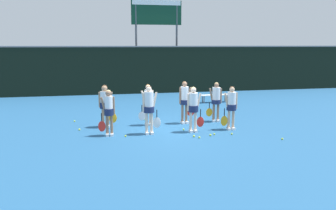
# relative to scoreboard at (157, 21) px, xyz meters

# --- Properties ---
(ground_plane) EXTENTS (140.00, 140.00, 0.00)m
(ground_plane) POSITION_rel_scoreboard_xyz_m (-1.26, -10.53, -4.83)
(ground_plane) COLOR #235684
(fence_windscreen) EXTENTS (60.00, 0.08, 3.16)m
(fence_windscreen) POSITION_rel_scoreboard_xyz_m (-1.26, -1.13, -3.24)
(fence_windscreen) COLOR black
(fence_windscreen) RESTS_ON ground_plane
(scoreboard) EXTENTS (3.47, 0.15, 6.22)m
(scoreboard) POSITION_rel_scoreboard_xyz_m (0.00, 0.00, 0.00)
(scoreboard) COLOR #515156
(scoreboard) RESTS_ON ground_plane
(bench_courtside) EXTENTS (1.70, 0.45, 0.45)m
(bench_courtside) POSITION_rel_scoreboard_xyz_m (2.48, -5.31, -4.45)
(bench_courtside) COLOR silver
(bench_courtside) RESTS_ON ground_plane
(player_0) EXTENTS (0.62, 0.34, 1.68)m
(player_0) POSITION_rel_scoreboard_xyz_m (-3.56, -11.17, -3.85)
(player_0) COLOR #8C664C
(player_0) RESTS_ON ground_plane
(player_1) EXTENTS (0.67, 0.39, 1.80)m
(player_1) POSITION_rel_scoreboard_xyz_m (-2.10, -11.24, -3.77)
(player_1) COLOR beige
(player_1) RESTS_ON ground_plane
(player_2) EXTENTS (0.66, 0.38, 1.72)m
(player_2) POSITION_rel_scoreboard_xyz_m (-0.43, -11.25, -3.82)
(player_2) COLOR beige
(player_2) RESTS_ON ground_plane
(player_3) EXTENTS (0.65, 0.38, 1.70)m
(player_3) POSITION_rel_scoreboard_xyz_m (1.09, -11.20, -3.84)
(player_3) COLOR tan
(player_3) RESTS_ON ground_plane
(player_4) EXTENTS (0.69, 0.41, 1.70)m
(player_4) POSITION_rel_scoreboard_xyz_m (-3.67, -9.87, -3.82)
(player_4) COLOR tan
(player_4) RESTS_ON ground_plane
(player_5) EXTENTS (0.63, 0.34, 1.68)m
(player_5) POSITION_rel_scoreboard_xyz_m (-1.96, -9.89, -3.85)
(player_5) COLOR beige
(player_5) RESTS_ON ground_plane
(player_6) EXTENTS (0.67, 0.38, 1.78)m
(player_6) POSITION_rel_scoreboard_xyz_m (-0.42, -9.86, -3.78)
(player_6) COLOR #8C664C
(player_6) RESTS_ON ground_plane
(player_7) EXTENTS (0.67, 0.39, 1.69)m
(player_7) POSITION_rel_scoreboard_xyz_m (0.97, -9.80, -3.83)
(player_7) COLOR #8C664C
(player_7) RESTS_ON ground_plane
(tennis_ball_0) EXTENTS (0.07, 0.07, 0.07)m
(tennis_ball_0) POSITION_rel_scoreboard_xyz_m (0.86, -11.91, -4.80)
(tennis_ball_0) COLOR #CCE033
(tennis_ball_0) RESTS_ON ground_plane
(tennis_ball_1) EXTENTS (0.07, 0.07, 0.07)m
(tennis_ball_1) POSITION_rel_scoreboard_xyz_m (-0.59, -11.94, -4.80)
(tennis_ball_1) COLOR #CCE033
(tennis_ball_1) RESTS_ON ground_plane
(tennis_ball_2) EXTENTS (0.07, 0.07, 0.07)m
(tennis_ball_2) POSITION_rel_scoreboard_xyz_m (-3.00, -11.45, -4.80)
(tennis_ball_2) COLOR #CCE033
(tennis_ball_2) RESTS_ON ground_plane
(tennis_ball_3) EXTENTS (0.07, 0.07, 0.07)m
(tennis_ball_3) POSITION_rel_scoreboard_xyz_m (-1.97, -9.00, -4.80)
(tennis_ball_3) COLOR #CCE033
(tennis_ball_3) RESTS_ON ground_plane
(tennis_ball_4) EXTENTS (0.06, 0.06, 0.06)m
(tennis_ball_4) POSITION_rel_scoreboard_xyz_m (0.22, -11.81, -4.80)
(tennis_ball_4) COLOR #CCE033
(tennis_ball_4) RESTS_ON ground_plane
(tennis_ball_5) EXTENTS (0.07, 0.07, 0.07)m
(tennis_ball_5) POSITION_rel_scoreboard_xyz_m (-4.68, -10.20, -4.80)
(tennis_ball_5) COLOR #CCE033
(tennis_ball_5) RESTS_ON ground_plane
(tennis_ball_6) EXTENTS (0.07, 0.07, 0.07)m
(tennis_ball_6) POSITION_rel_scoreboard_xyz_m (-0.72, -10.94, -4.80)
(tennis_ball_6) COLOR #CCE033
(tennis_ball_6) RESTS_ON ground_plane
(tennis_ball_7) EXTENTS (0.07, 0.07, 0.07)m
(tennis_ball_7) POSITION_rel_scoreboard_xyz_m (-0.44, -12.12, -4.80)
(tennis_ball_7) COLOR #CCE033
(tennis_ball_7) RESTS_ON ground_plane
(tennis_ball_8) EXTENTS (0.07, 0.07, 0.07)m
(tennis_ball_8) POSITION_rel_scoreboard_xyz_m (2.34, -12.86, -4.80)
(tennis_ball_8) COLOR #CCE033
(tennis_ball_8) RESTS_ON ground_plane
(tennis_ball_9) EXTENTS (0.07, 0.07, 0.07)m
(tennis_ball_9) POSITION_rel_scoreboard_xyz_m (0.03, -11.92, -4.80)
(tennis_ball_9) COLOR #CCE033
(tennis_ball_9) RESTS_ON ground_plane
(tennis_ball_10) EXTENTS (0.07, 0.07, 0.07)m
(tennis_ball_10) POSITION_rel_scoreboard_xyz_m (-4.99, -8.70, -4.80)
(tennis_ball_10) COLOR #CCE033
(tennis_ball_10) RESTS_ON ground_plane
(tennis_ball_11) EXTENTS (0.07, 0.07, 0.07)m
(tennis_ball_11) POSITION_rel_scoreboard_xyz_m (-1.65, -8.86, -4.80)
(tennis_ball_11) COLOR #CCE033
(tennis_ball_11) RESTS_ON ground_plane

